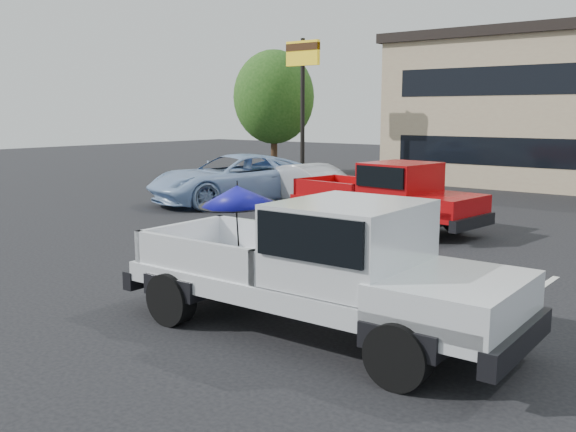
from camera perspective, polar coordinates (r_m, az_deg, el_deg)
name	(u,v)px	position (r m, az deg, el deg)	size (l,w,h in m)	color
ground	(278,304)	(10.29, -0.93, -7.81)	(90.00, 90.00, 0.00)	black
stripe_left	(227,256)	(13.66, -5.44, -3.55)	(0.12, 5.00, 0.01)	silver
stripe_right	(509,309)	(10.59, 19.07, -7.81)	(0.12, 5.00, 0.01)	silver
motel_sign	(303,72)	(27.08, 1.31, 12.69)	(1.60, 0.22, 6.00)	black
tree_left	(274,97)	(31.87, -1.26, 10.51)	(3.96, 3.96, 6.02)	#332114
silver_pickup	(334,262)	(8.52, 4.15, -4.11)	(5.73, 2.21, 2.06)	black
red_pickup	(395,193)	(16.66, 9.48, 2.01)	(5.50, 2.43, 1.75)	black
silver_sedan	(315,186)	(20.74, 2.42, 2.72)	(1.41, 4.05, 1.33)	#AEB2B6
blue_suv	(234,179)	(21.50, -4.78, 3.31)	(2.69, 5.83, 1.62)	#97B7E1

